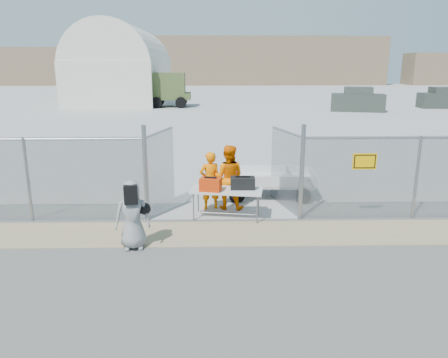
{
  "coord_description": "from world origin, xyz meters",
  "views": [
    {
      "loc": [
        -0.24,
        -8.83,
        3.96
      ],
      "look_at": [
        0.0,
        2.0,
        1.1
      ],
      "focal_mm": 35.0,
      "sensor_mm": 36.0,
      "label": 1
    }
  ],
  "objects_px": {
    "security_worker_left": "(210,181)",
    "visitor": "(132,215)",
    "folding_table": "(227,204)",
    "utility_trailer": "(269,182)",
    "security_worker_right": "(228,177)"
  },
  "relations": [
    {
      "from": "security_worker_left",
      "to": "visitor",
      "type": "relative_size",
      "value": 1.06
    },
    {
      "from": "folding_table",
      "to": "security_worker_left",
      "type": "distance_m",
      "value": 1.0
    },
    {
      "from": "folding_table",
      "to": "utility_trailer",
      "type": "xyz_separation_m",
      "value": [
        1.36,
        2.01,
        0.03
      ]
    },
    {
      "from": "folding_table",
      "to": "utility_trailer",
      "type": "height_order",
      "value": "utility_trailer"
    },
    {
      "from": "security_worker_left",
      "to": "security_worker_right",
      "type": "distance_m",
      "value": 0.52
    },
    {
      "from": "visitor",
      "to": "utility_trailer",
      "type": "xyz_separation_m",
      "value": [
        3.47,
        3.9,
        -0.35
      ]
    },
    {
      "from": "folding_table",
      "to": "security_worker_right",
      "type": "height_order",
      "value": "security_worker_right"
    },
    {
      "from": "folding_table",
      "to": "security_worker_right",
      "type": "distance_m",
      "value": 0.96
    },
    {
      "from": "security_worker_right",
      "to": "visitor",
      "type": "distance_m",
      "value": 3.47
    },
    {
      "from": "security_worker_right",
      "to": "utility_trailer",
      "type": "xyz_separation_m",
      "value": [
        1.29,
        1.2,
        -0.48
      ]
    },
    {
      "from": "security_worker_left",
      "to": "visitor",
      "type": "height_order",
      "value": "security_worker_left"
    },
    {
      "from": "visitor",
      "to": "security_worker_right",
      "type": "bearing_deg",
      "value": 42.83
    },
    {
      "from": "security_worker_right",
      "to": "utility_trailer",
      "type": "distance_m",
      "value": 1.83
    },
    {
      "from": "folding_table",
      "to": "security_worker_left",
      "type": "height_order",
      "value": "security_worker_left"
    },
    {
      "from": "utility_trailer",
      "to": "security_worker_left",
      "type": "bearing_deg",
      "value": -141.35
    }
  ]
}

